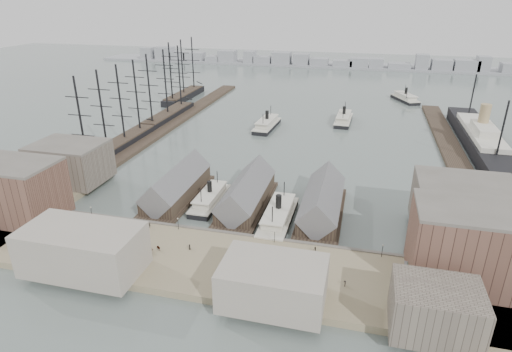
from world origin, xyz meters
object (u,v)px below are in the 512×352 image
(tram, at_px, (408,278))
(horse_cart_left, at_px, (69,228))
(ocean_steamer, at_px, (480,138))
(horse_cart_right, at_px, (240,265))
(ferry_docked_west, at_px, (210,198))
(horse_cart_center, at_px, (155,248))

(tram, bearing_deg, horse_cart_left, -174.51)
(ocean_steamer, bearing_deg, tram, -108.32)
(ocean_steamer, bearing_deg, horse_cart_right, -123.18)
(ferry_docked_west, relative_size, horse_cart_center, 5.50)
(ferry_docked_west, xyz_separation_m, ocean_steamer, (105.00, 90.40, 2.33))
(ocean_steamer, distance_m, horse_cart_center, 166.03)
(tram, bearing_deg, ferry_docked_west, 158.94)
(ferry_docked_west, distance_m, horse_cart_right, 42.83)
(horse_cart_center, xyz_separation_m, horse_cart_right, (25.31, -1.67, 0.03))
(horse_cart_left, bearing_deg, ferry_docked_west, -5.10)
(horse_cart_right, bearing_deg, tram, -71.61)
(ocean_steamer, bearing_deg, horse_cart_left, -138.70)
(ferry_docked_west, relative_size, horse_cart_left, 5.89)
(ferry_docked_west, height_order, horse_cart_center, ferry_docked_west)
(horse_cart_center, bearing_deg, ferry_docked_west, 28.40)
(horse_cart_left, bearing_deg, tram, -49.15)
(ocean_steamer, height_order, horse_cart_left, ocean_steamer)
(horse_cart_left, bearing_deg, horse_cart_center, -54.78)
(ocean_steamer, relative_size, horse_cart_left, 24.00)
(horse_cart_left, bearing_deg, ocean_steamer, -6.80)
(ferry_docked_west, xyz_separation_m, horse_cart_right, (21.76, -36.89, 0.69))
(ferry_docked_west, distance_m, horse_cart_left, 46.42)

